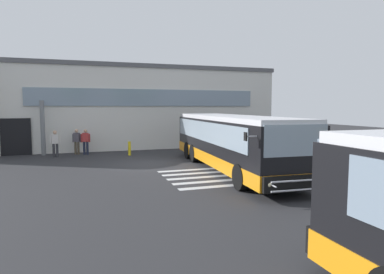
{
  "coord_description": "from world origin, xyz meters",
  "views": [
    {
      "loc": [
        -3.57,
        -17.78,
        3.12
      ],
      "look_at": [
        2.04,
        -0.88,
        1.5
      ],
      "focal_mm": 30.83,
      "sensor_mm": 36.0,
      "label": 1
    }
  ],
  "objects_px": {
    "passenger_near_column": "(55,142)",
    "safety_bollard_yellow": "(129,148)",
    "entry_support_column": "(43,128)",
    "bus_main_foreground": "(231,143)",
    "passenger_at_curb_edge": "(86,141)",
    "passenger_by_doorway": "(77,140)"
  },
  "relations": [
    {
      "from": "entry_support_column",
      "to": "passenger_by_doorway",
      "type": "xyz_separation_m",
      "value": [
        2.05,
        -0.3,
        -0.84
      ]
    },
    {
      "from": "entry_support_column",
      "to": "safety_bollard_yellow",
      "type": "xyz_separation_m",
      "value": [
        5.29,
        -1.8,
        -1.32
      ]
    },
    {
      "from": "bus_main_foreground",
      "to": "passenger_at_curb_edge",
      "type": "xyz_separation_m",
      "value": [
        -6.83,
        7.76,
        -0.41
      ]
    },
    {
      "from": "bus_main_foreground",
      "to": "passenger_at_curb_edge",
      "type": "distance_m",
      "value": 10.35
    },
    {
      "from": "passenger_by_doorway",
      "to": "passenger_at_curb_edge",
      "type": "relative_size",
      "value": 1.0
    },
    {
      "from": "entry_support_column",
      "to": "passenger_near_column",
      "type": "relative_size",
      "value": 2.12
    },
    {
      "from": "bus_main_foreground",
      "to": "passenger_near_column",
      "type": "distance_m",
      "value": 11.23
    },
    {
      "from": "passenger_near_column",
      "to": "bus_main_foreground",
      "type": "bearing_deg",
      "value": -39.66
    },
    {
      "from": "entry_support_column",
      "to": "safety_bollard_yellow",
      "type": "bearing_deg",
      "value": -18.79
    },
    {
      "from": "passenger_at_curb_edge",
      "to": "safety_bollard_yellow",
      "type": "distance_m",
      "value": 3.0
    },
    {
      "from": "entry_support_column",
      "to": "passenger_by_doorway",
      "type": "distance_m",
      "value": 2.24
    },
    {
      "from": "passenger_near_column",
      "to": "safety_bollard_yellow",
      "type": "height_order",
      "value": "passenger_near_column"
    },
    {
      "from": "passenger_by_doorway",
      "to": "passenger_near_column",
      "type": "bearing_deg",
      "value": -146.41
    },
    {
      "from": "safety_bollard_yellow",
      "to": "bus_main_foreground",
      "type": "bearing_deg",
      "value": -57.45
    },
    {
      "from": "passenger_at_curb_edge",
      "to": "safety_bollard_yellow",
      "type": "height_order",
      "value": "passenger_at_curb_edge"
    },
    {
      "from": "safety_bollard_yellow",
      "to": "passenger_by_doorway",
      "type": "bearing_deg",
      "value": 155.16
    },
    {
      "from": "passenger_near_column",
      "to": "safety_bollard_yellow",
      "type": "relative_size",
      "value": 1.86
    },
    {
      "from": "passenger_by_doorway",
      "to": "safety_bollard_yellow",
      "type": "relative_size",
      "value": 1.86
    },
    {
      "from": "passenger_near_column",
      "to": "safety_bollard_yellow",
      "type": "distance_m",
      "value": 4.57
    },
    {
      "from": "passenger_at_curb_edge",
      "to": "entry_support_column",
      "type": "bearing_deg",
      "value": 168.35
    },
    {
      "from": "entry_support_column",
      "to": "passenger_near_column",
      "type": "height_order",
      "value": "entry_support_column"
    },
    {
      "from": "entry_support_column",
      "to": "bus_main_foreground",
      "type": "xyz_separation_m",
      "value": [
        9.44,
        -8.3,
        -0.44
      ]
    }
  ]
}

